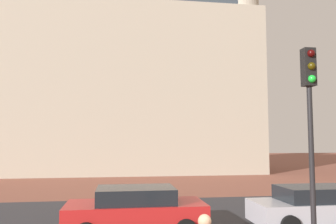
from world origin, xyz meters
The scene contains 6 objects.
ground_plane centered at (0.00, 10.00, 0.00)m, with size 120.00×120.00×0.00m, color brown.
street_asphalt_strip centered at (0.00, 8.46, 0.00)m, with size 120.00×8.79×0.00m, color #2D2D33.
landmark_building centered at (-3.15, 28.44, 9.69)m, with size 26.56×10.61×34.37m.
car_silver centered at (4.30, 6.53, 0.66)m, with size 4.39×2.03×1.37m.
car_red centered at (-1.83, 6.53, 0.70)m, with size 4.33×2.10×1.45m.
traffic_light_pole centered at (2.03, 2.92, 3.53)m, with size 0.28×0.34×5.10m.
Camera 1 is at (-2.37, -4.40, 2.93)m, focal length 36.35 mm.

